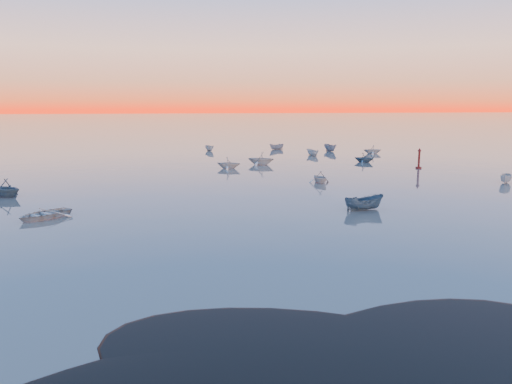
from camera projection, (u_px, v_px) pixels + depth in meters
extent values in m
plane|color=#615951|center=(206.00, 143.00, 117.00)|extent=(600.00, 600.00, 0.00)
imported|color=#334E62|center=(364.00, 210.00, 44.56)|extent=(2.16, 4.04, 1.33)
imported|color=beige|center=(320.00, 183.00, 59.57)|extent=(3.41, 2.08, 1.11)
cylinder|color=#460F0F|center=(419.00, 168.00, 72.37)|extent=(0.86, 0.86, 0.29)
cylinder|color=#460F0F|center=(419.00, 160.00, 72.15)|extent=(0.31, 0.31, 2.50)
cone|color=#460F0F|center=(420.00, 149.00, 71.89)|extent=(0.58, 0.58, 0.48)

